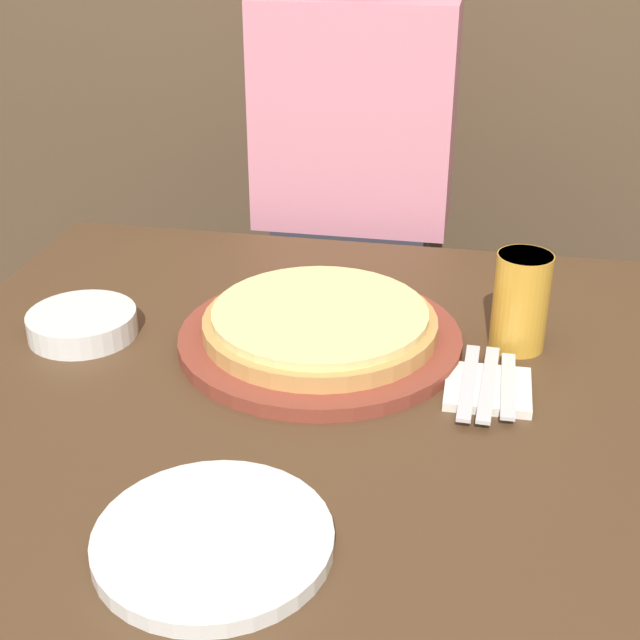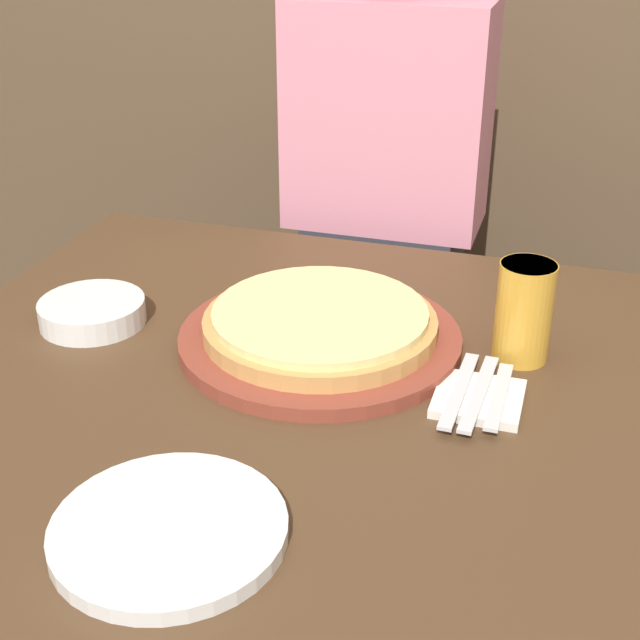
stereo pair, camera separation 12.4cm
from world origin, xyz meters
The scene contains 10 objects.
dining_table centered at (0.00, 0.00, 0.38)m, with size 1.11×1.01×0.75m.
pizza_on_board centered at (-0.01, 0.11, 0.77)m, with size 0.40×0.40×0.06m.
beer_glass centered at (0.27, 0.16, 0.83)m, with size 0.08×0.08×0.14m.
dinner_plate centered at (-0.03, -0.32, 0.76)m, with size 0.24×0.24×0.02m.
side_bowl centered at (-0.35, 0.08, 0.77)m, with size 0.16×0.16×0.04m.
napkin_stack centered at (0.23, 0.03, 0.76)m, with size 0.11×0.11×0.01m.
fork centered at (0.21, 0.03, 0.76)m, with size 0.02×0.19×0.00m.
dinner_knife centered at (0.23, 0.03, 0.76)m, with size 0.03×0.19×0.00m.
spoon centered at (0.26, 0.03, 0.76)m, with size 0.02×0.16×0.00m.
diner_person centered at (-0.04, 0.68, 0.66)m, with size 0.37×0.20×1.34m.
Camera 1 is at (0.20, -0.97, 1.36)m, focal length 50.00 mm.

